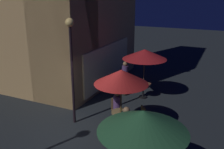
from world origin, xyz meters
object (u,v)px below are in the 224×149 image
Objects in this scene: patron_standing_3 at (125,78)px; cafe_chair_0 at (127,128)px; patio_umbrella_1 at (145,54)px; cafe_chair_2 at (117,108)px; cafe_table_0 at (121,118)px; cafe_table_1 at (143,87)px; patio_umbrella_2 at (143,121)px; patio_umbrella_0 at (121,77)px; cafe_chair_1 at (141,115)px; street_lamp_near_corner at (71,53)px; patron_seated_0 at (126,122)px; patron_seated_1 at (118,105)px.

cafe_chair_0 is at bearing 119.42° from patron_standing_3.
patio_umbrella_1 reaches higher than cafe_chair_2.
cafe_table_1 is (3.34, 0.25, -0.01)m from cafe_table_0.
cafe_chair_0 reaches higher than cafe_table_0.
patio_umbrella_2 is 6.49m from patron_standing_3.
patio_umbrella_0 is 1.77m from cafe_chair_1.
cafe_chair_2 is at bearing 34.23° from cafe_table_0.
patio_umbrella_0 is 0.99× the size of patio_umbrella_1.
patio_umbrella_1 is at bearing 4.29° from patio_umbrella_0.
street_lamp_near_corner is 2.93m from cafe_table_0.
cafe_table_1 is 2.93m from cafe_chair_1.
patron_seated_0 is at bearing 31.67° from patio_umbrella_2.
patron_seated_0 is (-3.87, -0.66, -1.42)m from patio_umbrella_1.
cafe_chair_2 is (0.82, -1.45, -2.21)m from street_lamp_near_corner.
cafe_table_1 is at bearing -168.94° from patron_standing_3.
patron_seated_0 is (0.11, 0.08, 0.17)m from cafe_chair_0.
patio_umbrella_1 is 1.06× the size of patio_umbrella_2.
cafe_chair_0 reaches higher than cafe_table_1.
cafe_chair_1 is 1.10m from patron_seated_0.
patio_umbrella_2 reaches higher than patron_standing_3.
patron_seated_0 is 1.32m from patron_seated_1.
cafe_table_0 is at bearing 33.01° from patio_umbrella_2.
patron_standing_3 reaches higher than cafe_chair_2.
patron_seated_1 is (1.18, 0.86, 0.17)m from cafe_chair_0.
cafe_table_0 is 0.60× the size of patron_seated_0.
cafe_chair_2 is at bearing -1.70° from cafe_chair_0.
patio_umbrella_1 is 1.85× the size of patron_seated_0.
patio_umbrella_1 is 4.34m from cafe_chair_0.
cafe_chair_2 is (0.67, 0.45, -1.54)m from patio_umbrella_0.
patio_umbrella_2 reaches higher than cafe_table_0.
patio_umbrella_1 is at bearing 4.29° from cafe_table_0.
cafe_chair_1 is (1.17, -0.10, -0.05)m from cafe_chair_0.
patron_seated_1 is (3.03, 1.99, -1.25)m from patio_umbrella_2.
patron_standing_3 is (3.26, 1.17, -1.21)m from patio_umbrella_0.
patio_umbrella_2 is (-5.83, -1.87, -0.16)m from patio_umbrella_1.
street_lamp_near_corner reaches higher than cafe_chair_0.
cafe_chair_2 reaches higher than cafe_table_1.
patron_seated_0 is (1.96, 1.21, -1.25)m from patio_umbrella_2.
patron_seated_1 is 2.84m from patron_standing_3.
patron_seated_0 is (-0.53, -0.41, 0.19)m from cafe_table_0.
street_lamp_near_corner is at bearing 94.63° from cafe_table_0.
cafe_chair_2 reaches higher than cafe_chair_0.
patio_umbrella_2 reaches higher than cafe_chair_2.
cafe_chair_0 is 1.47m from patron_seated_1.
patron_standing_3 is at bearing -11.96° from street_lamp_near_corner.
cafe_table_0 is at bearing -0.00° from patron_seated_1.
street_lamp_near_corner is 2.64m from patron_seated_1.
street_lamp_near_corner reaches higher than cafe_chair_2.
patio_umbrella_1 is at bearing -25.26° from street_lamp_near_corner.
cafe_chair_0 is (-3.97, -0.74, -1.58)m from patio_umbrella_1.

